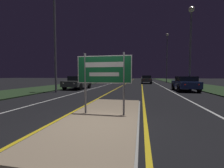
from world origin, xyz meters
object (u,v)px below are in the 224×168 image
object	(u,v)px
highway_sign	(104,72)
streetlight_left_near	(55,18)
car_receding_3	(144,78)
streetlight_right_near	(191,33)
streetlight_right_far	(167,51)
car_receding_1	(147,79)
car_receding_0	(185,83)
car_approaching_0	(78,82)
car_receding_2	(146,79)

from	to	relation	value
highway_sign	streetlight_left_near	bearing A→B (deg)	131.76
streetlight_left_near	car_receding_3	size ratio (longest dim) A/B	2.57
streetlight_right_near	streetlight_right_far	distance (m)	15.87
streetlight_left_near	car_receding_1	bearing A→B (deg)	63.46
streetlight_right_far	car_receding_1	world-z (taller)	streetlight_right_far
streetlight_right_far	car_receding_3	size ratio (longest dim) A/B	2.49
highway_sign	car_receding_0	bearing A→B (deg)	61.95
car_receding_0	car_approaching_0	size ratio (longest dim) A/B	0.93
streetlight_left_near	streetlight_right_far	xyz separation A→B (m)	(12.75, 20.96, 0.04)
car_receding_2	car_receding_1	bearing A→B (deg)	-90.63
streetlight_right_near	car_receding_1	distance (m)	13.63
car_receding_3	car_receding_1	bearing A→B (deg)	-89.95
streetlight_left_near	car_approaching_0	xyz separation A→B (m)	(0.44, 3.77, -5.80)
car_receding_2	highway_sign	bearing A→B (deg)	-94.15
car_receding_1	car_approaching_0	xyz separation A→B (m)	(-8.07, -13.27, -0.03)
car_receding_0	car_receding_2	size ratio (longest dim) A/B	0.85
car_receding_0	car_receding_1	distance (m)	13.87
car_receding_0	car_receding_3	distance (m)	31.49
car_receding_1	highway_sign	bearing A→B (deg)	-95.58
car_receding_1	car_approaching_0	bearing A→B (deg)	-121.32
car_receding_0	car_receding_2	bearing A→B (deg)	97.66
streetlight_left_near	car_receding_2	xyz separation A→B (m)	(8.62, 26.82, -5.87)
streetlight_left_near	car_receding_2	bearing A→B (deg)	72.18
streetlight_left_near	highway_sign	bearing A→B (deg)	-48.24
car_receding_1	car_receding_2	distance (m)	9.78
streetlight_left_near	streetlight_right_near	size ratio (longest dim) A/B	1.22
car_receding_1	car_approaching_0	distance (m)	15.53
car_receding_3	streetlight_right_near	bearing A→B (deg)	-82.21
car_approaching_0	streetlight_left_near	bearing A→B (deg)	-96.61
streetlight_right_near	car_receding_2	xyz separation A→B (m)	(-3.95, 21.71, -5.30)
streetlight_right_near	car_receding_1	size ratio (longest dim) A/B	1.95
highway_sign	car_receding_1	size ratio (longest dim) A/B	0.50
car_receding_1	streetlight_right_far	bearing A→B (deg)	42.81
car_receding_1	car_receding_3	distance (m)	17.83
streetlight_right_far	car_receding_3	xyz separation A→B (m)	(-4.25, 13.91, -5.84)
car_receding_0	streetlight_right_near	bearing A→B (deg)	62.13
streetlight_right_far	car_receding_0	distance (m)	18.39
car_receding_2	streetlight_right_far	bearing A→B (deg)	-54.81
car_receding_0	car_approaching_0	xyz separation A→B (m)	(-11.31, 0.21, 0.01)
streetlight_right_far	car_receding_2	world-z (taller)	streetlight_right_far
highway_sign	car_receding_1	world-z (taller)	highway_sign
car_receding_2	streetlight_left_near	bearing A→B (deg)	-107.82
car_receding_1	car_receding_3	world-z (taller)	car_receding_1
car_receding_0	car_receding_3	world-z (taller)	car_receding_3
car_receding_2	car_receding_3	xyz separation A→B (m)	(-0.12, 8.05, 0.06)
streetlight_right_near	streetlight_left_near	bearing A→B (deg)	-157.89
car_receding_0	car_receding_1	bearing A→B (deg)	103.50
highway_sign	car_receding_0	distance (m)	11.89
streetlight_left_near	car_receding_3	distance (m)	36.36
streetlight_left_near	car_receding_1	xyz separation A→B (m)	(8.51, 17.04, -5.77)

